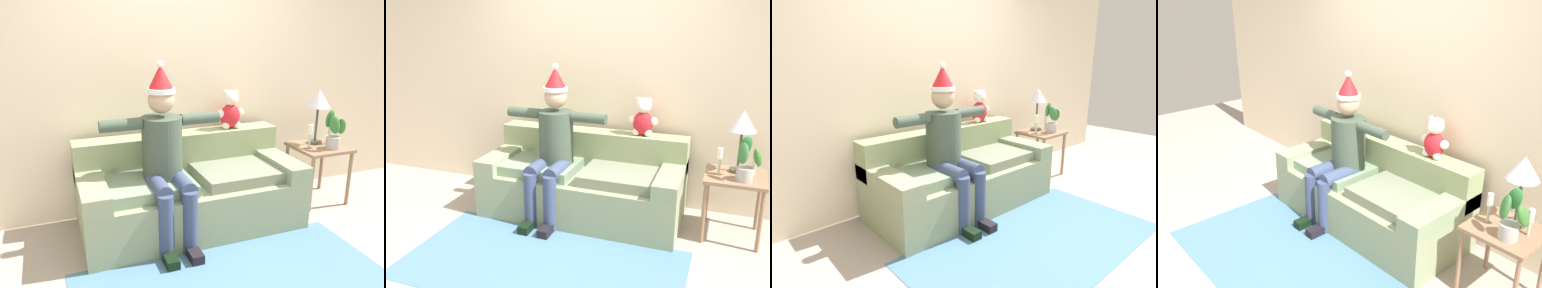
% 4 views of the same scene
% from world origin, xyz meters
% --- Properties ---
extents(ground_plane, '(10.00, 10.00, 0.00)m').
position_xyz_m(ground_plane, '(0.00, 0.00, 0.00)').
color(ground_plane, '#A5998F').
extents(back_wall, '(7.00, 0.10, 2.70)m').
position_xyz_m(back_wall, '(0.00, 1.55, 1.35)').
color(back_wall, beige).
rests_on(back_wall, ground_plane).
extents(couch, '(1.97, 0.86, 0.81)m').
position_xyz_m(couch, '(0.00, 1.04, 0.33)').
color(couch, gray).
rests_on(couch, ground_plane).
extents(person_seated, '(1.02, 0.77, 1.52)m').
position_xyz_m(person_seated, '(-0.27, 0.88, 0.77)').
color(person_seated, '#405041').
rests_on(person_seated, ground_plane).
extents(teddy_bear, '(0.29, 0.17, 0.38)m').
position_xyz_m(teddy_bear, '(0.53, 1.30, 0.98)').
color(teddy_bear, red).
rests_on(teddy_bear, couch).
extents(side_table, '(0.52, 0.49, 0.60)m').
position_xyz_m(side_table, '(1.42, 1.04, 0.50)').
color(side_table, '#8B6A4F').
rests_on(side_table, ground_plane).
extents(table_lamp, '(0.24, 0.24, 0.56)m').
position_xyz_m(table_lamp, '(1.44, 1.14, 1.04)').
color(table_lamp, '#46473A').
rests_on(table_lamp, side_table).
extents(potted_plant, '(0.23, 0.22, 0.39)m').
position_xyz_m(potted_plant, '(1.50, 0.94, 0.77)').
color(potted_plant, '#AFACAA').
rests_on(potted_plant, side_table).
extents(candle_tall, '(0.04, 0.04, 0.24)m').
position_xyz_m(candle_tall, '(1.28, 1.02, 0.75)').
color(candle_tall, beige).
rests_on(candle_tall, side_table).
extents(candle_short, '(0.04, 0.04, 0.21)m').
position_xyz_m(candle_short, '(1.57, 1.08, 0.73)').
color(candle_short, beige).
rests_on(candle_short, side_table).
extents(area_rug, '(2.29, 1.21, 0.01)m').
position_xyz_m(area_rug, '(0.00, 0.01, 0.00)').
color(area_rug, teal).
rests_on(area_rug, ground_plane).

